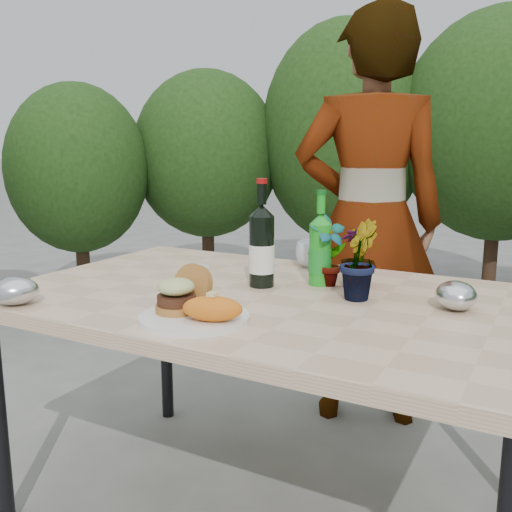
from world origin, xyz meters
The scene contains 17 objects.
patio_table centered at (0.00, 0.00, 0.69)m, with size 1.60×1.00×0.75m.
shrub_hedge centered at (0.35, 1.66, 1.14)m, with size 6.75×5.21×2.14m.
dinner_plate centered at (-0.05, -0.32, 0.76)m, with size 0.28×0.28×0.01m, color white.
burger_stack centered at (-0.10, -0.30, 0.81)m, with size 0.11×0.16×0.11m.
sweet_potato centered at (0.02, -0.34, 0.80)m, with size 0.15×0.08×0.06m, color orange.
grilled_veg centered at (-0.03, -0.23, 0.78)m, with size 0.08×0.05×0.03m.
wine_bottle centered at (-0.07, 0.08, 0.87)m, with size 0.08×0.08×0.34m.
sparkling_water centered at (0.09, 0.18, 0.86)m, with size 0.07×0.07×0.30m.
plastic_cup centered at (-0.16, -0.14, 0.80)m, with size 0.07×0.07×0.10m, color silver.
seedling_left centered at (0.12, 0.18, 0.86)m, with size 0.12×0.08×0.22m, color #2D5F20.
seedling_mid centered at (0.25, 0.08, 0.86)m, with size 0.13×0.10×0.23m, color #29511B.
seedling_right centered at (0.19, 0.23, 0.85)m, with size 0.11×0.11×0.19m, color #29551D.
blue_bowl centered at (-0.04, 0.42, 0.80)m, with size 0.12×0.12×0.09m, color silver.
foil_packet_left centered at (-0.57, -0.44, 0.79)m, with size 0.13×0.11×0.08m, color silver.
foil_packet_right centered at (0.52, 0.10, 0.79)m, with size 0.13×0.11×0.08m, color silver.
person centered at (0.03, 0.85, 0.87)m, with size 0.63×0.42×1.74m, color #9D6A4E.
terracotta_pot centered at (-1.46, 1.91, 0.07)m, with size 0.17×0.17×0.14m.
Camera 1 is at (0.76, -1.47, 1.19)m, focal length 40.00 mm.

